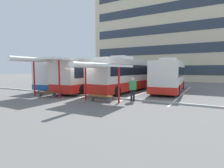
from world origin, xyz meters
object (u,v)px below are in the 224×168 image
(coach_bus_0, at_px, (74,75))
(coach_bus_2, at_px, (129,75))
(bench_0, at_px, (47,93))
(waiting_passenger_0, at_px, (133,88))
(coach_bus_1, at_px, (97,76))
(waiting_shelter_0, at_px, (43,61))
(waiting_shelter_1, at_px, (99,66))
(coach_bus_3, at_px, (170,76))
(bench_1, at_px, (101,97))

(coach_bus_0, distance_m, coach_bus_2, 7.33)
(bench_0, xyz_separation_m, waiting_passenger_0, (7.30, 1.57, 0.69))
(coach_bus_1, relative_size, waiting_shelter_0, 2.75)
(waiting_shelter_0, bearing_deg, waiting_passenger_0, 14.56)
(waiting_shelter_0, relative_size, waiting_shelter_1, 0.98)
(coach_bus_0, distance_m, waiting_shelter_1, 10.57)
(coach_bus_3, distance_m, waiting_shelter_0, 12.80)
(bench_1, xyz_separation_m, waiting_passenger_0, (2.03, 1.20, 0.69))
(coach_bus_3, bearing_deg, bench_0, -132.90)
(coach_bus_0, height_order, bench_0, coach_bus_0)
(waiting_shelter_0, distance_m, waiting_shelter_1, 5.32)
(coach_bus_0, relative_size, waiting_passenger_0, 6.36)
(coach_bus_0, relative_size, waiting_shelter_1, 2.47)
(coach_bus_1, relative_size, waiting_passenger_0, 6.90)
(waiting_shelter_0, bearing_deg, coach_bus_2, 60.23)
(coach_bus_1, distance_m, coach_bus_3, 8.18)
(coach_bus_2, height_order, bench_0, coach_bus_2)
(coach_bus_0, bearing_deg, bench_0, -67.14)
(coach_bus_1, distance_m, waiting_shelter_1, 7.97)
(coach_bus_2, xyz_separation_m, waiting_shelter_0, (-4.43, -7.74, 1.38))
(coach_bus_3, distance_m, bench_1, 9.43)
(coach_bus_0, height_order, coach_bus_2, coach_bus_2)
(waiting_shelter_1, bearing_deg, coach_bus_0, 140.74)
(waiting_shelter_1, distance_m, waiting_passenger_0, 2.94)
(coach_bus_2, distance_m, bench_0, 8.74)
(waiting_passenger_0, bearing_deg, coach_bus_0, 152.68)
(bench_0, distance_m, waiting_shelter_1, 5.75)
(waiting_shelter_0, height_order, bench_0, waiting_shelter_0)
(bench_0, bearing_deg, coach_bus_2, 59.14)
(coach_bus_2, relative_size, waiting_shelter_1, 2.68)
(waiting_shelter_1, bearing_deg, coach_bus_2, 96.67)
(waiting_shelter_1, distance_m, bench_1, 2.30)
(bench_1, bearing_deg, waiting_shelter_0, -172.44)
(coach_bus_3, bearing_deg, waiting_shelter_0, -131.88)
(coach_bus_1, bearing_deg, waiting_shelter_0, -95.75)
(coach_bus_2, relative_size, bench_1, 6.78)
(coach_bus_1, height_order, bench_1, coach_bus_1)
(waiting_passenger_0, bearing_deg, bench_1, -149.48)
(coach_bus_3, xyz_separation_m, waiting_passenger_0, (-1.18, -7.57, -0.60))
(bench_1, bearing_deg, coach_bus_0, 141.61)
(coach_bus_1, bearing_deg, bench_0, -96.04)
(bench_0, relative_size, bench_1, 1.02)
(coach_bus_2, bearing_deg, waiting_shelter_0, -119.77)
(waiting_passenger_0, bearing_deg, coach_bus_2, 116.23)
(bench_0, bearing_deg, coach_bus_0, 112.86)
(coach_bus_0, xyz_separation_m, bench_0, (2.88, -6.82, -1.30))
(coach_bus_0, bearing_deg, waiting_passenger_0, -27.32)
(coach_bus_2, distance_m, bench_1, 7.22)
(coach_bus_1, relative_size, coach_bus_2, 1.00)
(waiting_shelter_1, relative_size, bench_1, 2.53)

